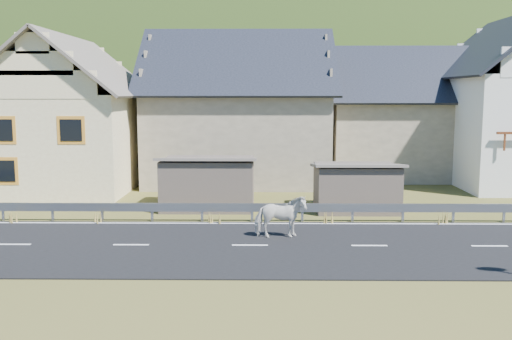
{
  "coord_description": "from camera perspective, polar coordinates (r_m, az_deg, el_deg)",
  "views": [
    {
      "loc": [
        0.44,
        -18.57,
        5.12
      ],
      "look_at": [
        0.16,
        3.19,
        2.15
      ],
      "focal_mm": 40.0,
      "sensor_mm": 36.0,
      "label": 1
    }
  ],
  "objects": [
    {
      "name": "guardrail",
      "position": [
        22.72,
        -0.4,
        -3.81
      ],
      "size": [
        28.1,
        0.09,
        0.75
      ],
      "color": "#93969B",
      "rests_on": "ground"
    },
    {
      "name": "horse",
      "position": [
        20.09,
        2.44,
        -4.67
      ],
      "size": [
        0.92,
        1.84,
        1.52
      ],
      "primitive_type": "imported",
      "rotation": [
        0.0,
        0.0,
        1.63
      ],
      "color": "silver",
      "rests_on": "road"
    },
    {
      "name": "conifer_patch",
      "position": [
        140.02,
        -22.8,
        7.53
      ],
      "size": [
        76.0,
        50.0,
        28.0
      ],
      "primitive_type": "ellipsoid",
      "color": "black",
      "rests_on": "ground"
    },
    {
      "name": "shed_right",
      "position": [
        25.25,
        9.98,
        -1.75
      ],
      "size": [
        3.8,
        2.9,
        2.2
      ],
      "primitive_type": "cube",
      "color": "#67574C",
      "rests_on": "ground"
    },
    {
      "name": "house_stone_a",
      "position": [
        33.61,
        -1.74,
        6.93
      ],
      "size": [
        10.8,
        9.8,
        8.9
      ],
      "color": "tan",
      "rests_on": "ground"
    },
    {
      "name": "ground",
      "position": [
        19.27,
        -0.61,
        -7.65
      ],
      "size": [
        160.0,
        160.0,
        0.0
      ],
      "primitive_type": "plane",
      "color": "#414418",
      "rests_on": "ground"
    },
    {
      "name": "mountain",
      "position": [
        200.21,
        2.03,
        0.55
      ],
      "size": [
        440.0,
        280.0,
        260.0
      ],
      "primitive_type": "ellipsoid",
      "color": "#214014",
      "rests_on": "ground"
    },
    {
      "name": "shed_left",
      "position": [
        25.51,
        -4.77,
        -1.33
      ],
      "size": [
        4.3,
        3.3,
        2.4
      ],
      "primitive_type": "cube",
      "color": "#67574C",
      "rests_on": "ground"
    },
    {
      "name": "lane_markings",
      "position": [
        19.26,
        -0.61,
        -7.52
      ],
      "size": [
        60.0,
        6.6,
        0.01
      ],
      "primitive_type": "cube",
      "color": "silver",
      "rests_on": "road"
    },
    {
      "name": "house_stone_b",
      "position": [
        36.6,
        14.34,
        6.14
      ],
      "size": [
        9.8,
        8.8,
        8.1
      ],
      "color": "tan",
      "rests_on": "ground"
    },
    {
      "name": "house_cream",
      "position": [
        32.32,
        -18.23,
        6.02
      ],
      "size": [
        7.8,
        9.8,
        8.3
      ],
      "color": "#FFF2B9",
      "rests_on": "ground"
    },
    {
      "name": "road",
      "position": [
        19.27,
        -0.61,
        -7.59
      ],
      "size": [
        60.0,
        7.0,
        0.04
      ],
      "primitive_type": "cube",
      "color": "black",
      "rests_on": "ground"
    }
  ]
}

